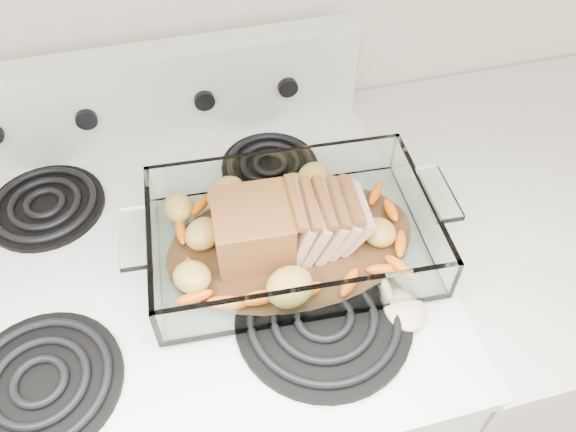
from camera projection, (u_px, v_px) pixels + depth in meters
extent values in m
cube|color=silver|center=(207.00, 391.00, 1.22)|extent=(0.76, 0.65, 0.92)
cube|color=silver|center=(175.00, 263.00, 0.87)|extent=(0.78, 0.67, 0.02)
cube|color=silver|center=(145.00, 98.00, 0.98)|extent=(0.76, 0.06, 0.18)
cylinder|color=black|center=(41.00, 384.00, 0.72)|extent=(0.21, 0.21, 0.01)
cylinder|color=black|center=(323.00, 318.00, 0.79)|extent=(0.25, 0.25, 0.01)
cylinder|color=black|center=(46.00, 207.00, 0.93)|extent=(0.19, 0.19, 0.01)
cylinder|color=black|center=(270.00, 166.00, 0.99)|extent=(0.17, 0.17, 0.01)
cylinder|color=black|center=(86.00, 118.00, 0.94)|extent=(0.04, 0.02, 0.04)
cylinder|color=black|center=(204.00, 99.00, 0.98)|extent=(0.04, 0.02, 0.04)
cylinder|color=black|center=(287.00, 86.00, 1.00)|extent=(0.04, 0.02, 0.04)
cube|color=beige|center=(484.00, 325.00, 1.34)|extent=(0.55, 0.65, 0.90)
cube|color=silver|center=(553.00, 189.00, 0.99)|extent=(0.58, 0.68, 0.03)
cube|color=white|center=(291.00, 244.00, 0.86)|extent=(0.41, 0.27, 0.01)
cube|color=white|center=(317.00, 301.00, 0.75)|extent=(0.41, 0.01, 0.07)
cube|color=white|center=(270.00, 168.00, 0.92)|extent=(0.41, 0.01, 0.07)
cube|color=white|center=(154.00, 256.00, 0.80)|extent=(0.01, 0.27, 0.07)
cube|color=white|center=(418.00, 202.00, 0.87)|extent=(0.01, 0.27, 0.07)
cylinder|color=#392211|center=(291.00, 242.00, 0.86)|extent=(0.24, 0.24, 0.00)
cube|color=brown|center=(253.00, 231.00, 0.82)|extent=(0.11, 0.11, 0.09)
cube|color=tan|center=(295.00, 224.00, 0.83)|extent=(0.04, 0.11, 0.09)
cube|color=tan|center=(309.00, 222.00, 0.83)|extent=(0.04, 0.10, 0.08)
cube|color=tan|center=(322.00, 220.00, 0.84)|extent=(0.05, 0.10, 0.08)
cube|color=tan|center=(336.00, 218.00, 0.84)|extent=(0.05, 0.10, 0.07)
cube|color=tan|center=(349.00, 216.00, 0.85)|extent=(0.05, 0.10, 0.07)
ellipsoid|color=#F05E09|center=(214.00, 296.00, 0.78)|extent=(0.05, 0.02, 0.02)
ellipsoid|color=#F05E09|center=(372.00, 261.00, 0.82)|extent=(0.05, 0.02, 0.02)
ellipsoid|color=#F05E09|center=(374.00, 213.00, 0.89)|extent=(0.05, 0.02, 0.02)
ellipsoid|color=#F05E09|center=(196.00, 239.00, 0.85)|extent=(0.05, 0.02, 0.02)
ellipsoid|color=#B7913E|center=(191.00, 218.00, 0.86)|extent=(0.06, 0.05, 0.04)
ellipsoid|color=#B7913E|center=(290.00, 195.00, 0.90)|extent=(0.06, 0.05, 0.04)
ellipsoid|color=#B7913E|center=(366.00, 229.00, 0.85)|extent=(0.06, 0.05, 0.04)
cylinder|color=beige|center=(366.00, 243.00, 0.87)|extent=(0.02, 0.21, 0.02)
ellipsoid|color=beige|center=(404.00, 309.00, 0.79)|extent=(0.06, 0.08, 0.02)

